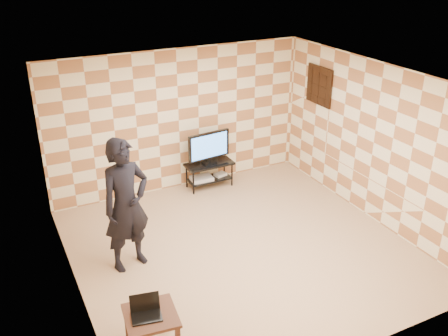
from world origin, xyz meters
The scene contains 14 objects.
floor centered at (0.00, 0.00, 0.00)m, with size 5.00×5.00×0.00m, color tan.
wall_back centered at (0.00, 2.50, 1.35)m, with size 5.00×0.02×2.70m, color beige.
wall_front centered at (0.00, -2.50, 1.35)m, with size 5.00×0.02×2.70m, color beige.
wall_left centered at (-2.50, 0.00, 1.35)m, with size 0.02×5.00×2.70m, color beige.
wall_right centered at (2.50, 0.00, 1.35)m, with size 0.02×5.00×2.70m, color beige.
ceiling centered at (0.00, 0.00, 2.70)m, with size 5.00×5.00×0.02m, color white.
wall_art centered at (2.47, 1.55, 1.95)m, with size 0.04×0.72×0.72m.
tv_stand centered at (0.47, 2.19, 0.36)m, with size 0.93×0.42×0.50m.
tv centered at (0.47, 2.19, 0.85)m, with size 0.87×0.19×0.63m.
dvd_player centered at (0.31, 2.19, 0.21)m, with size 0.41×0.30×0.07m, color silver.
game_console centered at (0.72, 2.21, 0.20)m, with size 0.23×0.17×0.05m, color silver.
side_table centered at (-1.94, -1.38, 0.41)m, with size 0.67×0.67×0.50m.
laptop centered at (-1.99, -1.36, 0.55)m, with size 0.39×0.33×0.23m.
person centered at (-1.67, 0.37, 1.01)m, with size 0.73×0.48×2.01m, color black.
Camera 1 is at (-3.20, -5.81, 4.45)m, focal length 40.00 mm.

